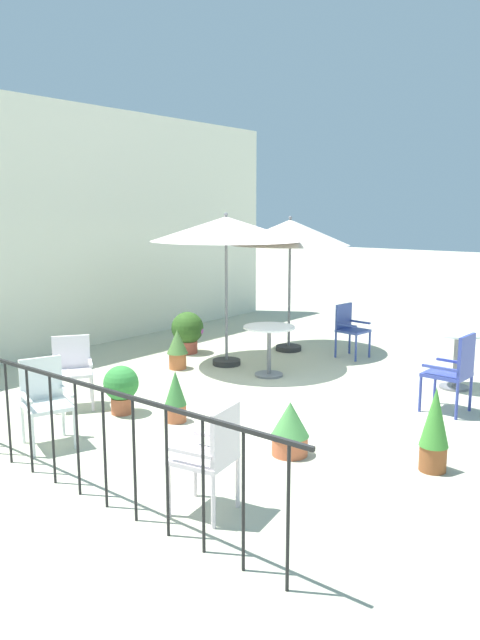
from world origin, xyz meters
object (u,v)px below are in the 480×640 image
object	(u,v)px
cafe_table_0	(456,350)
patio_chair_0	(212,452)
potted_plant_1	(435,428)
potted_plant_3	(121,387)
potted_plant_2	(290,428)
patio_umbrella_1	(226,230)
cafe_table_1	(269,341)
patio_chair_2	(72,366)
patio_chair_3	(349,326)
patio_umbrella_0	(290,234)
potted_plant_5	(176,396)
potted_plant_0	(177,348)
potted_plant_4	(188,330)
patio_chair_4	(45,396)
patio_chair_1	(454,369)

from	to	relation	value
cafe_table_0	patio_chair_0	world-z (taller)	patio_chair_0
potted_plant_1	potted_plant_3	bearing A→B (deg)	101.92
patio_chair_0	potted_plant_2	distance (m)	1.42
patio_umbrella_1	cafe_table_1	xyz separation A→B (m)	(-0.11, -0.90, -1.59)
cafe_table_0	patio_chair_2	xyz separation A→B (m)	(-3.73, 3.41, -0.03)
patio_chair_3	patio_umbrella_1	bearing A→B (deg)	143.69
patio_chair_3	potted_plant_3	bearing A→B (deg)	170.71
patio_umbrella_0	patio_chair_0	world-z (taller)	patio_umbrella_0
patio_umbrella_1	potted_plant_5	size ratio (longest dim) A/B	3.93
patio_umbrella_0	cafe_table_1	distance (m)	2.27
potted_plant_0	potted_plant_1	bearing A→B (deg)	-104.65
cafe_table_1	patio_chair_3	bearing A→B (deg)	-10.50
potted_plant_2	potted_plant_4	xyz separation A→B (m)	(2.56, 3.84, 0.11)
potted_plant_3	potted_plant_4	size ratio (longest dim) A/B	0.82
patio_chair_4	patio_umbrella_1	bearing A→B (deg)	10.27
cafe_table_1	patio_chair_0	size ratio (longest dim) A/B	0.84
patio_chair_0	patio_chair_2	xyz separation A→B (m)	(0.98, 3.17, -0.01)
cafe_table_1	cafe_table_0	bearing A→B (deg)	-65.62
patio_chair_0	patio_chair_1	size ratio (longest dim) A/B	0.93
cafe_table_1	potted_plant_3	xyz separation A→B (m)	(-2.47, 0.37, -0.18)
cafe_table_1	patio_chair_3	distance (m)	1.82
patio_umbrella_1	cafe_table_0	bearing A→B (deg)	-73.58
potted_plant_3	potted_plant_5	bearing A→B (deg)	-73.91
patio_umbrella_0	potted_plant_1	size ratio (longest dim) A/B	2.85
cafe_table_0	cafe_table_1	distance (m)	2.58
patio_chair_0	patio_chair_2	bearing A→B (deg)	72.80
patio_umbrella_0	potted_plant_1	xyz separation A→B (m)	(-3.28, -3.87, -1.60)
cafe_table_1	potted_plant_5	size ratio (longest dim) A/B	1.26
cafe_table_1	potted_plant_4	world-z (taller)	cafe_table_1
cafe_table_1	potted_plant_2	size ratio (longest dim) A/B	1.38
patio_chair_4	potted_plant_5	bearing A→B (deg)	-23.39
patio_chair_4	potted_plant_4	bearing A→B (deg)	23.60
patio_chair_2	potted_plant_2	distance (m)	3.00
potted_plant_2	potted_plant_3	size ratio (longest dim) A/B	0.94
patio_umbrella_1	patio_chair_4	distance (m)	4.08
patio_umbrella_0	patio_chair_2	bearing A→B (deg)	175.24
patio_chair_0	potted_plant_1	world-z (taller)	patio_chair_0
patio_umbrella_1	patio_chair_3	world-z (taller)	patio_umbrella_1
patio_chair_3	patio_chair_4	world-z (taller)	patio_chair_4
cafe_table_0	patio_chair_3	bearing A→B (deg)	70.41
patio_umbrella_1	cafe_table_1	size ratio (longest dim) A/B	3.13
patio_chair_1	patio_chair_2	xyz separation A→B (m)	(-2.68, 3.77, -0.04)
patio_chair_3	potted_plant_3	world-z (taller)	patio_chair_3
patio_chair_4	cafe_table_0	bearing A→B (deg)	-29.04
patio_chair_1	patio_chair_0	bearing A→B (deg)	170.72
patio_chair_0	potted_plant_3	bearing A→B (deg)	64.75
potted_plant_3	potted_plant_1	bearing A→B (deg)	-78.08
potted_plant_2	patio_chair_1	bearing A→B (deg)	-19.35
patio_chair_2	patio_chair_4	xyz separation A→B (m)	(-0.93, -0.83, 0.00)
cafe_table_0	patio_chair_3	xyz separation A→B (m)	(0.72, 2.02, -0.03)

